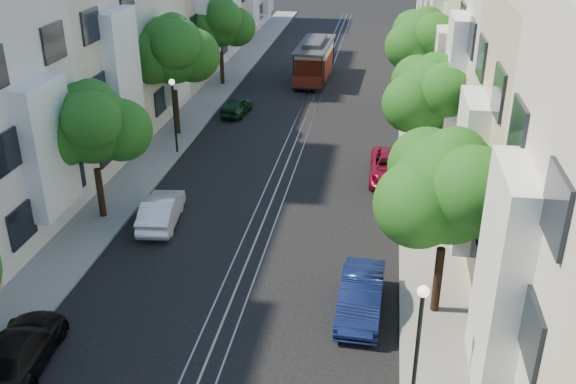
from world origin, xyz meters
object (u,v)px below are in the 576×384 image
at_px(parked_car_w_near, 19,350).
at_px(parked_car_w_far, 237,106).
at_px(tree_w_c, 173,51).
at_px(parked_car_w_mid, 161,210).
at_px(parked_car_e_far, 392,168).
at_px(tree_e_c, 433,96).
at_px(tree_e_b, 450,191).
at_px(cable_car, 314,58).
at_px(tree_e_d, 425,41).
at_px(lamp_east, 419,332).
at_px(tree_w_b, 92,126).
at_px(tree_w_d, 221,23).
at_px(lamp_west, 174,105).
at_px(parked_car_e_mid, 361,296).

height_order(parked_car_w_near, parked_car_w_far, parked_car_w_near).
height_order(tree_w_c, parked_car_w_mid, tree_w_c).
height_order(parked_car_e_far, parked_car_w_near, parked_car_e_far).
bearing_deg(parked_car_w_mid, tree_e_c, -159.41).
bearing_deg(parked_car_w_near, parked_car_e_far, -131.38).
bearing_deg(tree_e_c, tree_w_c, 160.85).
relative_size(tree_e_b, parked_car_w_near, 1.50).
xyz_separation_m(cable_car, parked_car_w_mid, (-3.90, -24.52, -1.04)).
height_order(tree_e_d, parked_car_e_far, tree_e_d).
height_order(lamp_east, parked_car_w_mid, lamp_east).
bearing_deg(lamp_east, parked_car_w_near, 179.42).
distance_m(tree_w_b, parked_car_w_near, 10.66).
xyz_separation_m(cable_car, parked_car_w_near, (-5.10, -34.29, -1.06)).
distance_m(tree_w_b, parked_car_w_mid, 4.63).
xyz_separation_m(tree_w_d, lamp_west, (0.84, -13.98, -1.75)).
relative_size(tree_e_c, parked_car_e_far, 1.36).
relative_size(tree_e_c, lamp_west, 1.57).
distance_m(parked_car_w_near, parked_car_w_far, 25.21).
relative_size(tree_w_c, parked_car_e_far, 1.48).
bearing_deg(cable_car, lamp_west, -107.55).
bearing_deg(parked_car_w_mid, tree_w_d, -89.86).
xyz_separation_m(parked_car_e_mid, parked_car_w_far, (-9.19, 20.71, -0.10)).
relative_size(parked_car_e_mid, parked_car_w_near, 0.93).
bearing_deg(parked_car_e_far, parked_car_w_near, -125.26).
xyz_separation_m(tree_w_c, lamp_east, (13.44, -20.98, -2.22)).
height_order(tree_e_d, tree_w_d, tree_e_d).
bearing_deg(parked_car_e_mid, tree_e_b, 10.15).
distance_m(tree_w_b, tree_w_c, 11.02).
relative_size(tree_e_b, tree_e_c, 1.03).
bearing_deg(tree_w_d, tree_e_b, -61.93).
bearing_deg(tree_e_d, lamp_east, -92.04).
bearing_deg(parked_car_w_near, parked_car_e_mid, -162.97).
xyz_separation_m(tree_e_b, lamp_west, (-13.56, 13.02, -1.89)).
relative_size(tree_e_b, tree_w_d, 1.03).
distance_m(tree_e_d, lamp_west, 16.39).
height_order(tree_e_c, tree_w_b, tree_e_c).
relative_size(tree_e_b, parked_car_w_far, 1.95).
xyz_separation_m(parked_car_e_mid, parked_car_w_mid, (-9.04, 5.30, -0.02)).
distance_m(tree_e_c, lamp_east, 16.10).
bearing_deg(tree_e_d, tree_w_d, 160.85).
distance_m(parked_car_e_mid, parked_car_w_mid, 10.48).
bearing_deg(tree_w_d, parked_car_e_mid, -66.73).
bearing_deg(tree_w_c, tree_e_c, -19.15).
relative_size(tree_e_d, parked_car_e_far, 1.43).
bearing_deg(cable_car, tree_w_b, -103.29).
bearing_deg(parked_car_w_far, cable_car, -108.40).
distance_m(tree_e_b, parked_car_w_near, 14.34).
xyz_separation_m(tree_e_c, tree_w_c, (-14.40, 5.00, 0.47)).
distance_m(lamp_west, cable_car, 17.45).
height_order(tree_e_c, parked_car_w_near, tree_e_c).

